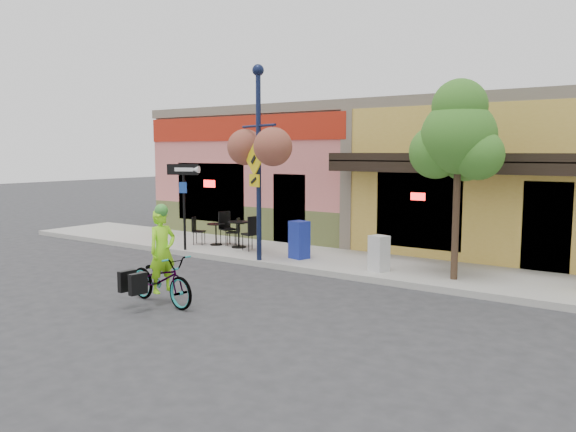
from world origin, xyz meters
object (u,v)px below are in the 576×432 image
object	(u,v)px
building	(430,174)
street_tree	(457,179)
lamp_post	(259,164)
newspaper_box_grey	(379,253)
one_way_sign	(184,207)
newspaper_box_blue	(299,240)
bicycle	(161,279)
cyclist_rider	(163,264)

from	to	relation	value
building	street_tree	world-z (taller)	street_tree
lamp_post	newspaper_box_grey	size ratio (longest dim) A/B	5.91
building	one_way_sign	world-z (taller)	building
building	lamp_post	distance (m)	7.17
one_way_sign	newspaper_box_grey	size ratio (longest dim) A/B	2.91
one_way_sign	newspaper_box_blue	world-z (taller)	one_way_sign
newspaper_box_blue	newspaper_box_grey	size ratio (longest dim) A/B	1.17
bicycle	one_way_sign	distance (m)	5.40
building	newspaper_box_grey	world-z (taller)	building
building	bicycle	distance (m)	11.15
newspaper_box_blue	lamp_post	bearing A→B (deg)	-118.33
cyclist_rider	lamp_post	bearing A→B (deg)	17.62
newspaper_box_blue	newspaper_box_grey	bearing A→B (deg)	8.54
one_way_sign	lamp_post	bearing A→B (deg)	-21.22
bicycle	lamp_post	size ratio (longest dim) A/B	0.38
building	cyclist_rider	bearing A→B (deg)	-96.89
building	newspaper_box_blue	bearing A→B (deg)	-102.37
newspaper_box_blue	newspaper_box_grey	distance (m)	2.48
newspaper_box_grey	cyclist_rider	bearing A→B (deg)	-99.80
bicycle	newspaper_box_grey	xyz separation A→B (m)	(2.50, 4.59, 0.08)
one_way_sign	street_tree	bearing A→B (deg)	-15.98
building	bicycle	bearing A→B (deg)	-97.15
lamp_post	one_way_sign	size ratio (longest dim) A/B	2.03
bicycle	one_way_sign	bearing A→B (deg)	47.17
building	newspaper_box_grey	size ratio (longest dim) A/B	21.23
newspaper_box_blue	building	bearing A→B (deg)	92.52
cyclist_rider	building	bearing A→B (deg)	0.26
cyclist_rider	street_tree	world-z (taller)	street_tree
building	lamp_post	world-z (taller)	lamp_post
bicycle	newspaper_box_blue	bearing A→B (deg)	6.66
bicycle	cyclist_rider	size ratio (longest dim) A/B	1.16
cyclist_rider	one_way_sign	bearing A→B (deg)	47.58
bicycle	newspaper_box_blue	size ratio (longest dim) A/B	1.89
bicycle	lamp_post	world-z (taller)	lamp_post
cyclist_rider	newspaper_box_blue	bearing A→B (deg)	7.25
bicycle	lamp_post	xyz separation A→B (m)	(-0.70, 4.08, 2.18)
cyclist_rider	newspaper_box_blue	xyz separation A→B (m)	(-0.01, 4.87, -0.16)
building	newspaper_box_grey	bearing A→B (deg)	-79.87
one_way_sign	newspaper_box_grey	distance (m)	6.00
cyclist_rider	newspaper_box_grey	xyz separation A→B (m)	(2.45, 4.59, -0.24)
one_way_sign	building	bearing A→B (deg)	33.80
lamp_post	newspaper_box_grey	world-z (taller)	lamp_post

